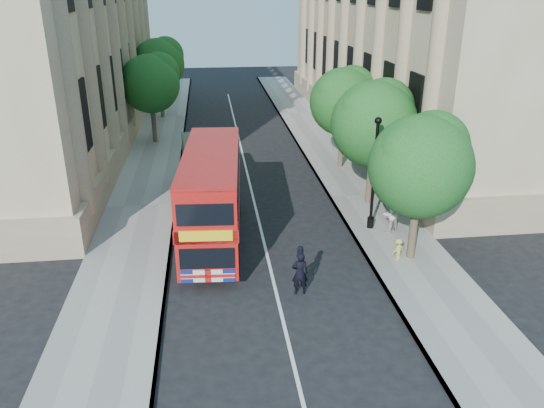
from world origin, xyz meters
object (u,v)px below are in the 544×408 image
object	(u,v)px
woman_pedestrian	(390,214)
police_constable	(300,273)
lamp_post	(374,178)
box_van	(204,168)
double_decker_bus	(212,194)

from	to	relation	value
woman_pedestrian	police_constable	bearing A→B (deg)	17.88
lamp_post	box_van	distance (m)	9.51
box_van	police_constable	size ratio (longest dim) A/B	3.06
lamp_post	police_constable	world-z (taller)	lamp_post
police_constable	woman_pedestrian	xyz separation A→B (m)	(4.84, 4.43, 0.16)
box_van	woman_pedestrian	bearing A→B (deg)	-42.70
double_decker_bus	police_constable	xyz separation A→B (m)	(3.00, -4.75, -1.35)
lamp_post	double_decker_bus	xyz separation A→B (m)	(-7.16, -0.25, -0.33)
lamp_post	box_van	size ratio (longest dim) A/B	1.01
double_decker_bus	police_constable	world-z (taller)	double_decker_bus
double_decker_bus	woman_pedestrian	bearing A→B (deg)	1.66
box_van	lamp_post	bearing A→B (deg)	-42.48
double_decker_bus	woman_pedestrian	size ratio (longest dim) A/B	4.97
lamp_post	police_constable	size ratio (longest dim) A/B	3.10
box_van	woman_pedestrian	world-z (taller)	box_van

